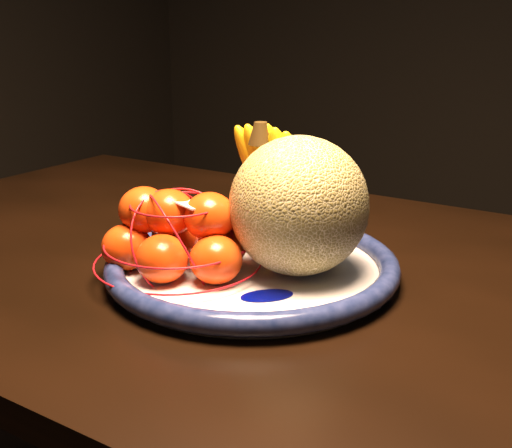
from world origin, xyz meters
The scene contains 6 objects.
dining_table centered at (-0.10, -0.07, 0.62)m, with size 1.41×0.88×0.69m.
fruit_bowl centered at (-0.05, -0.13, 0.71)m, with size 0.38×0.38×0.03m.
cantaloupe centered at (0.01, -0.11, 0.79)m, with size 0.17×0.17×0.17m, color olive.
banana_bunch centered at (-0.06, -0.04, 0.80)m, with size 0.13×0.12×0.20m.
mandarin_bag centered at (-0.13, -0.18, 0.75)m, with size 0.22×0.22×0.14m.
price_tag centered at (-0.12, -0.18, 0.80)m, with size 0.07×0.03×0.00m, color white.
Camera 1 is at (0.35, -0.80, 1.02)m, focal length 45.00 mm.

